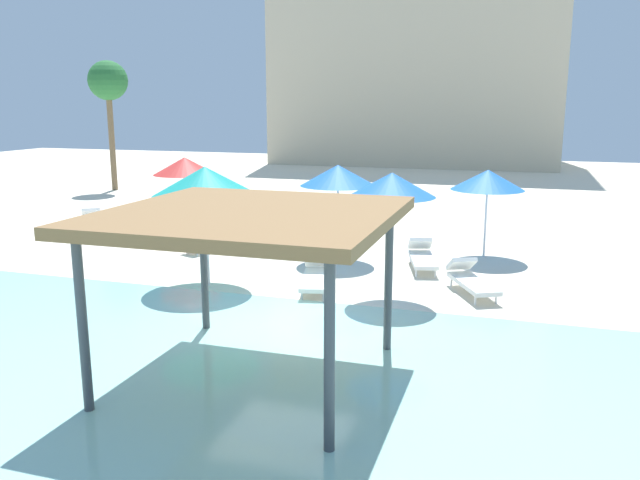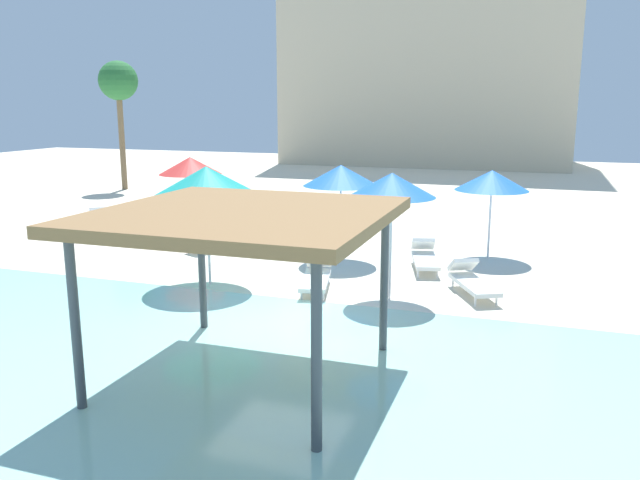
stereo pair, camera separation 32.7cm
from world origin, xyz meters
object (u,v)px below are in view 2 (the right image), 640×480
at_px(beach_umbrella_blue_0, 392,185).
at_px(lounge_chair_5, 98,221).
at_px(shade_pavilion, 244,221).
at_px(lounge_chair_1, 221,238).
at_px(lounge_chair_4, 471,280).
at_px(lounge_chair_2, 324,233).
at_px(palm_tree_0, 118,84).
at_px(lounge_chair_0, 425,257).
at_px(lounge_chair_3, 316,276).
at_px(beach_umbrella_red_4, 190,166).
at_px(beach_umbrella_blue_5, 341,176).
at_px(beach_umbrella_blue_6, 492,180).
at_px(beach_umbrella_teal_1, 206,181).

xyz_separation_m(beach_umbrella_blue_0, lounge_chair_5, (-11.15, 4.40, -2.22)).
distance_m(shade_pavilion, lounge_chair_1, 9.60).
height_order(beach_umbrella_blue_0, lounge_chair_4, beach_umbrella_blue_0).
bearing_deg(lounge_chair_2, palm_tree_0, -102.93).
bearing_deg(lounge_chair_0, lounge_chair_5, -112.55).
bearing_deg(lounge_chair_0, lounge_chair_3, -52.33).
bearing_deg(shade_pavilion, palm_tree_0, 129.95).
bearing_deg(lounge_chair_4, shade_pavilion, -52.97).
bearing_deg(lounge_chair_4, palm_tree_0, -151.39).
distance_m(beach_umbrella_red_4, beach_umbrella_blue_5, 5.65).
bearing_deg(lounge_chair_2, beach_umbrella_blue_5, 50.79).
distance_m(lounge_chair_1, lounge_chair_3, 5.12).
distance_m(lounge_chair_1, lounge_chair_5, 5.40).
relative_size(shade_pavilion, lounge_chair_3, 2.14).
bearing_deg(lounge_chair_1, lounge_chair_2, 147.08).
bearing_deg(palm_tree_0, beach_umbrella_blue_0, -39.38).
xyz_separation_m(lounge_chair_2, lounge_chair_3, (1.40, -4.79, 0.00)).
bearing_deg(lounge_chair_2, lounge_chair_1, -37.54).
distance_m(beach_umbrella_blue_0, beach_umbrella_red_4, 8.85).
bearing_deg(lounge_chair_2, beach_umbrella_blue_6, 107.18).
bearing_deg(lounge_chair_1, shade_pavilion, 54.84).
bearing_deg(lounge_chair_5, lounge_chair_0, 48.82).
distance_m(beach_umbrella_blue_0, lounge_chair_2, 6.29).
distance_m(lounge_chair_0, palm_tree_0, 20.78).
bearing_deg(lounge_chair_0, lounge_chair_4, 21.25).
relative_size(beach_umbrella_blue_5, beach_umbrella_blue_6, 1.07).
xyz_separation_m(lounge_chair_5, palm_tree_0, (-5.60, 9.35, 4.85)).
height_order(beach_umbrella_blue_0, lounge_chair_5, beach_umbrella_blue_0).
bearing_deg(shade_pavilion, lounge_chair_4, 63.70).
bearing_deg(shade_pavilion, beach_umbrella_blue_0, 76.22).
bearing_deg(beach_umbrella_red_4, lounge_chair_5, -177.48).
bearing_deg(beach_umbrella_blue_0, beach_umbrella_blue_6, 69.42).
relative_size(lounge_chair_3, palm_tree_0, 0.32).
bearing_deg(shade_pavilion, beach_umbrella_blue_6, 72.81).
relative_size(beach_umbrella_teal_1, lounge_chair_3, 1.43).
xyz_separation_m(beach_umbrella_blue_5, lounge_chair_5, (-9.04, 1.27, -2.02)).
xyz_separation_m(beach_umbrella_blue_0, lounge_chair_1, (-5.88, 3.24, -2.22)).
bearing_deg(beach_umbrella_blue_0, lounge_chair_2, 122.79).
height_order(beach_umbrella_blue_5, lounge_chair_4, beach_umbrella_blue_5).
bearing_deg(lounge_chair_0, beach_umbrella_red_4, -117.02).
height_order(beach_umbrella_red_4, lounge_chair_0, beach_umbrella_red_4).
height_order(beach_umbrella_red_4, lounge_chair_3, beach_umbrella_red_4).
bearing_deg(beach_umbrella_teal_1, beach_umbrella_red_4, 123.86).
distance_m(lounge_chair_3, palm_tree_0, 20.79).
height_order(beach_umbrella_teal_1, beach_umbrella_blue_5, beach_umbrella_teal_1).
xyz_separation_m(beach_umbrella_blue_6, lounge_chair_0, (-1.48, -1.82, -1.86)).
xyz_separation_m(beach_umbrella_teal_1, lounge_chair_5, (-6.82, 4.68, -2.17)).
bearing_deg(shade_pavilion, lounge_chair_0, 79.17).
bearing_deg(beach_umbrella_blue_0, lounge_chair_5, 158.47).
relative_size(beach_umbrella_blue_0, lounge_chair_2, 1.42).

